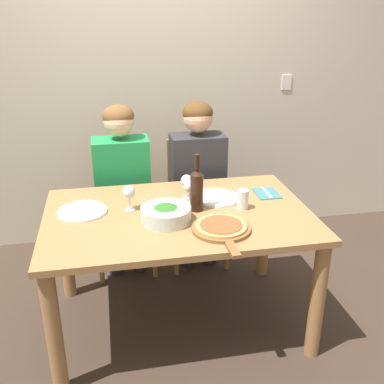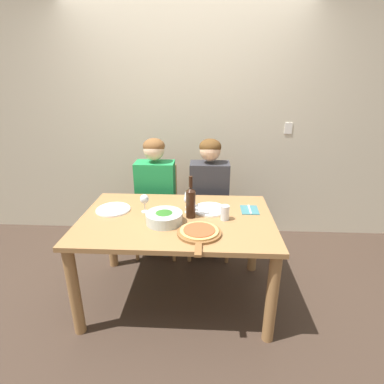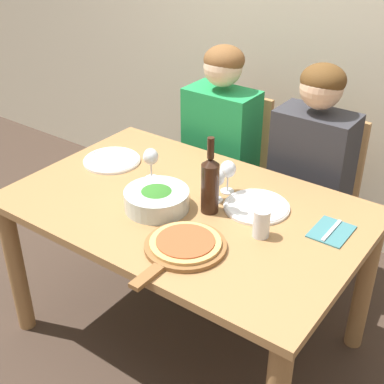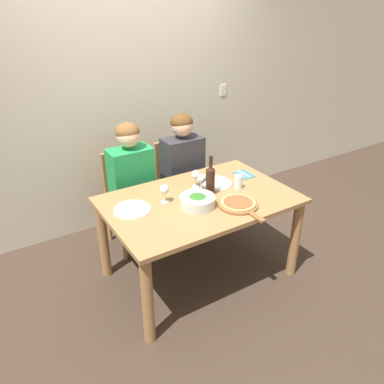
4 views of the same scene
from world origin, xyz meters
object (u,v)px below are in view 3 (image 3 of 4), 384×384
at_px(pizza_on_board, 184,245).
at_px(wine_glass_centre, 228,171).
at_px(person_woman, 219,136).
at_px(wine_bottle, 210,183).
at_px(dinner_plate_left, 112,160).
at_px(fork_on_napkin, 331,231).
at_px(water_tumbler, 261,223).
at_px(person_man, 311,163).
at_px(wine_glass_right, 217,179).
at_px(wine_glass_left, 151,158).
at_px(broccoli_bowl, 157,199).
at_px(chair_right, 315,196).
at_px(chair_left, 229,169).
at_px(dinner_plate_right, 257,206).

xyz_separation_m(pizza_on_board, wine_glass_centre, (-0.10, 0.45, 0.09)).
relative_size(person_woman, wine_glass_centre, 8.12).
distance_m(wine_bottle, dinner_plate_left, 0.66).
xyz_separation_m(pizza_on_board, fork_on_napkin, (0.40, 0.43, -0.01)).
relative_size(person_woman, dinner_plate_left, 4.43).
distance_m(person_woman, water_tumbler, 0.95).
relative_size(person_man, wine_glass_right, 8.12).
xyz_separation_m(dinner_plate_left, wine_glass_left, (0.27, -0.02, 0.10)).
xyz_separation_m(broccoli_bowl, pizza_on_board, (0.27, -0.17, -0.03)).
height_order(chair_right, pizza_on_board, chair_right).
bearing_deg(fork_on_napkin, chair_left, 144.10).
xyz_separation_m(person_man, water_tumbler, (0.11, -0.70, 0.06)).
relative_size(broccoli_bowl, water_tumbler, 2.37).
bearing_deg(dinner_plate_right, person_woman, 135.31).
distance_m(wine_bottle, wine_glass_centre, 0.18).
height_order(person_man, wine_glass_right, person_man).
bearing_deg(broccoli_bowl, wine_glass_left, 134.65).
xyz_separation_m(dinner_plate_right, wine_glass_centre, (-0.17, 0.04, 0.10)).
bearing_deg(chair_left, person_woman, -90.00).
distance_m(person_woman, fork_on_napkin, 1.00).
height_order(dinner_plate_right, wine_glass_right, wine_glass_right).
height_order(dinner_plate_right, water_tumbler, water_tumbler).
bearing_deg(pizza_on_board, dinner_plate_right, 79.71).
bearing_deg(chair_left, pizza_on_board, -66.20).
bearing_deg(chair_left, person_man, -11.65).
distance_m(water_tumbler, fork_on_napkin, 0.29).
height_order(pizza_on_board, wine_glass_right, wine_glass_right).
distance_m(person_man, wine_bottle, 0.69).
relative_size(water_tumbler, fork_on_napkin, 0.64).
relative_size(wine_bottle, dinner_plate_right, 1.20).
bearing_deg(dinner_plate_left, person_woman, 66.42).
distance_m(pizza_on_board, water_tumbler, 0.31).
bearing_deg(wine_bottle, dinner_plate_right, 41.74).
distance_m(dinner_plate_left, fork_on_napkin, 1.11).
bearing_deg(chair_left, water_tumbler, -51.14).
height_order(chair_right, wine_glass_left, chair_right).
bearing_deg(broccoli_bowl, wine_bottle, 29.89).
height_order(wine_bottle, dinner_plate_right, wine_bottle).
relative_size(broccoli_bowl, wine_glass_left, 1.80).
distance_m(wine_glass_right, fork_on_napkin, 0.51).
height_order(dinner_plate_left, pizza_on_board, pizza_on_board).
bearing_deg(chair_right, chair_left, 180.00).
xyz_separation_m(pizza_on_board, water_tumbler, (0.19, 0.24, 0.04)).
relative_size(broccoli_bowl, fork_on_napkin, 1.51).
xyz_separation_m(dinner_plate_right, fork_on_napkin, (0.33, 0.02, -0.01)).
distance_m(chair_left, wine_bottle, 0.95).
distance_m(dinner_plate_right, wine_glass_right, 0.20).
bearing_deg(dinner_plate_right, chair_left, 129.93).
bearing_deg(wine_glass_right, wine_bottle, -74.01).
bearing_deg(chair_right, wine_glass_centre, -106.10).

